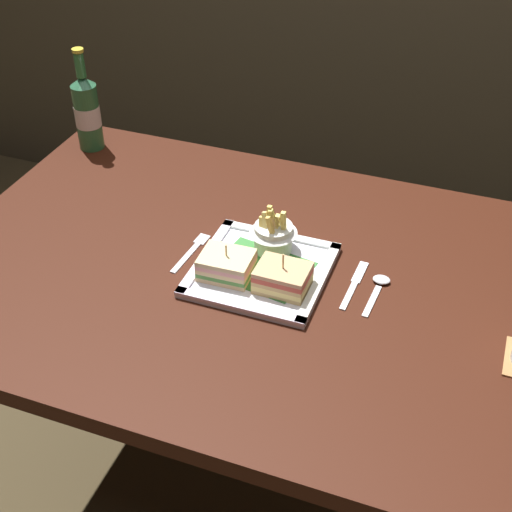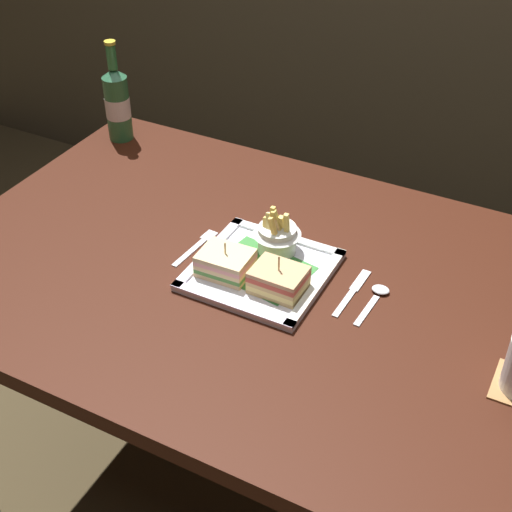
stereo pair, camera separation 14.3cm
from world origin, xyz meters
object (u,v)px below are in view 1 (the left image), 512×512
(dining_table, at_px, (251,307))
(beer_bottle, at_px, (87,111))
(square_plate, at_px, (261,271))
(fries_cup, at_px, (273,233))
(sandwich_half_right, at_px, (283,278))
(fork, at_px, (192,250))
(sandwich_half_left, at_px, (227,265))
(knife, at_px, (355,283))
(spoon, at_px, (379,285))

(dining_table, distance_m, beer_bottle, 0.69)
(square_plate, xyz_separation_m, fries_cup, (0.00, 0.07, 0.05))
(sandwich_half_right, bearing_deg, fork, 165.03)
(fork, bearing_deg, dining_table, -7.41)
(sandwich_half_left, distance_m, beer_bottle, 0.65)
(fries_cup, bearing_deg, square_plate, -90.42)
(dining_table, relative_size, knife, 8.23)
(square_plate, xyz_separation_m, sandwich_half_left, (-0.06, -0.04, 0.03))
(beer_bottle, bearing_deg, fries_cup, -24.48)
(fork, xyz_separation_m, knife, (0.35, 0.01, 0.00))
(dining_table, xyz_separation_m, fork, (-0.14, 0.02, 0.10))
(sandwich_half_left, height_order, sandwich_half_right, sandwich_half_right)
(square_plate, height_order, spoon, square_plate)
(dining_table, height_order, spoon, spoon)
(spoon, bearing_deg, sandwich_half_left, -164.77)
(beer_bottle, distance_m, fork, 0.54)
(dining_table, relative_size, sandwich_half_right, 12.72)
(fries_cup, relative_size, fork, 0.77)
(fork, distance_m, knife, 0.35)
(dining_table, bearing_deg, square_plate, -3.19)
(sandwich_half_left, distance_m, fork, 0.12)
(sandwich_half_left, distance_m, sandwich_half_right, 0.12)
(dining_table, distance_m, fries_cup, 0.17)
(sandwich_half_left, bearing_deg, dining_table, 48.72)
(sandwich_half_right, relative_size, knife, 0.65)
(dining_table, xyz_separation_m, sandwich_half_left, (-0.04, -0.04, 0.13))
(dining_table, distance_m, sandwich_half_left, 0.14)
(sandwich_half_right, relative_size, fries_cup, 0.92)
(sandwich_half_left, bearing_deg, beer_bottle, 144.47)
(fries_cup, bearing_deg, fork, -162.19)
(spoon, bearing_deg, fries_cup, 172.25)
(beer_bottle, height_order, knife, beer_bottle)
(fork, height_order, spoon, spoon)
(fork, bearing_deg, fries_cup, 17.81)
(square_plate, relative_size, spoon, 2.04)
(fries_cup, relative_size, beer_bottle, 0.42)
(sandwich_half_left, distance_m, spoon, 0.30)
(beer_bottle, height_order, fork, beer_bottle)
(dining_table, height_order, knife, knife)
(square_plate, height_order, fries_cup, fries_cup)
(square_plate, height_order, knife, square_plate)
(dining_table, height_order, sandwich_half_right, sandwich_half_right)
(sandwich_half_right, bearing_deg, dining_table, 153.31)
(fork, bearing_deg, beer_bottle, 143.19)
(sandwich_half_right, bearing_deg, spoon, 24.46)
(sandwich_half_left, relative_size, beer_bottle, 0.40)
(sandwich_half_right, relative_size, beer_bottle, 0.39)
(dining_table, distance_m, fork, 0.17)
(sandwich_half_left, xyz_separation_m, spoon, (0.29, 0.08, -0.03))
(square_plate, bearing_deg, beer_bottle, 150.03)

